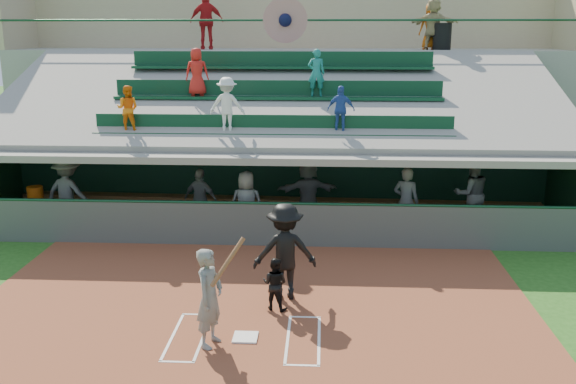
# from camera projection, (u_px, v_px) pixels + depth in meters

# --- Properties ---
(ground) EXTENTS (100.00, 100.00, 0.00)m
(ground) POSITION_uv_depth(u_px,v_px,m) (245.00, 339.00, 11.32)
(ground) COLOR #235317
(ground) RESTS_ON ground
(dirt_slab) EXTENTS (11.00, 9.00, 0.02)m
(dirt_slab) POSITION_uv_depth(u_px,v_px,m) (249.00, 326.00, 11.80)
(dirt_slab) COLOR brown
(dirt_slab) RESTS_ON ground
(home_plate) EXTENTS (0.43, 0.43, 0.03)m
(home_plate) POSITION_uv_depth(u_px,v_px,m) (245.00, 337.00, 11.31)
(home_plate) COLOR silver
(home_plate) RESTS_ON dirt_slab
(batters_box_chalk) EXTENTS (2.65, 1.85, 0.01)m
(batters_box_chalk) POSITION_uv_depth(u_px,v_px,m) (245.00, 338.00, 11.32)
(batters_box_chalk) COLOR white
(batters_box_chalk) RESTS_ON dirt_slab
(dugout_floor) EXTENTS (16.00, 3.50, 0.04)m
(dugout_floor) POSITION_uv_depth(u_px,v_px,m) (274.00, 225.00, 17.85)
(dugout_floor) COLOR gray
(dugout_floor) RESTS_ON ground
(concourse_slab) EXTENTS (20.00, 3.00, 4.60)m
(concourse_slab) POSITION_uv_depth(u_px,v_px,m) (288.00, 112.00, 23.82)
(concourse_slab) COLOR gray
(concourse_slab) RESTS_ON ground
(grandstand) EXTENTS (20.40, 10.40, 7.80)m
(grandstand) POSITION_uv_depth(u_px,v_px,m) (282.00, 125.00, 20.93)
(grandstand) COLOR #4D524D
(grandstand) RESTS_ON ground
(batter_at_plate) EXTENTS (0.92, 0.78, 1.95)m
(batter_at_plate) POSITION_uv_depth(u_px,v_px,m) (210.00, 297.00, 10.87)
(batter_at_plate) COLOR #62645F
(batter_at_plate) RESTS_ON dirt_slab
(catcher) EXTENTS (0.61, 0.54, 1.05)m
(catcher) POSITION_uv_depth(u_px,v_px,m) (275.00, 284.00, 12.37)
(catcher) COLOR black
(catcher) RESTS_ON dirt_slab
(home_umpire) EXTENTS (1.36, 0.91, 1.97)m
(home_umpire) POSITION_uv_depth(u_px,v_px,m) (285.00, 251.00, 12.80)
(home_umpire) COLOR black
(home_umpire) RESTS_ON dirt_slab
(dugout_bench) EXTENTS (15.27, 1.02, 0.46)m
(dugout_bench) POSITION_uv_depth(u_px,v_px,m) (275.00, 206.00, 18.86)
(dugout_bench) COLOR #966336
(dugout_bench) RESTS_ON dugout_floor
(white_table) EXTENTS (0.85, 0.68, 0.68)m
(white_table) POSITION_uv_depth(u_px,v_px,m) (39.00, 214.00, 17.64)
(white_table) COLOR white
(white_table) RESTS_ON dugout_floor
(water_cooler) EXTENTS (0.43, 0.43, 0.43)m
(water_cooler) POSITION_uv_depth(u_px,v_px,m) (35.00, 194.00, 17.49)
(water_cooler) COLOR #C8510B
(water_cooler) RESTS_ON white_table
(dugout_player_a) EXTENTS (1.41, 0.99, 1.99)m
(dugout_player_a) POSITION_uv_depth(u_px,v_px,m) (68.00, 193.00, 17.25)
(dugout_player_a) COLOR #525450
(dugout_player_a) RESTS_ON dugout_floor
(dugout_player_b) EXTENTS (1.06, 0.72, 1.67)m
(dugout_player_b) POSITION_uv_depth(u_px,v_px,m) (201.00, 199.00, 17.19)
(dugout_player_b) COLOR #5B5D58
(dugout_player_b) RESTS_ON dugout_floor
(dugout_player_c) EXTENTS (0.87, 0.58, 1.75)m
(dugout_player_c) POSITION_uv_depth(u_px,v_px,m) (247.00, 204.00, 16.55)
(dugout_player_c) COLOR #5C5E59
(dugout_player_c) RESTS_ON dugout_floor
(dugout_player_d) EXTENTS (1.75, 0.82, 1.82)m
(dugout_player_d) POSITION_uv_depth(u_px,v_px,m) (308.00, 192.00, 17.68)
(dugout_player_d) COLOR #5B5E58
(dugout_player_d) RESTS_ON dugout_floor
(dugout_player_e) EXTENTS (0.77, 0.63, 1.82)m
(dugout_player_e) POSITION_uv_depth(u_px,v_px,m) (406.00, 201.00, 16.70)
(dugout_player_e) COLOR #565954
(dugout_player_e) RESTS_ON dugout_floor
(dugout_player_f) EXTENTS (1.06, 0.88, 1.98)m
(dugout_player_f) POSITION_uv_depth(u_px,v_px,m) (471.00, 194.00, 17.17)
(dugout_player_f) COLOR #5B5E59
(dugout_player_f) RESTS_ON dugout_floor
(trash_bin) EXTENTS (0.61, 0.61, 0.91)m
(trash_bin) POSITION_uv_depth(u_px,v_px,m) (442.00, 37.00, 21.75)
(trash_bin) COLOR black
(trash_bin) RESTS_ON concourse_slab
(concourse_staff_a) EXTENTS (1.23, 0.70, 1.98)m
(concourse_staff_a) POSITION_uv_depth(u_px,v_px,m) (207.00, 21.00, 22.66)
(concourse_staff_a) COLOR red
(concourse_staff_a) RESTS_ON concourse_slab
(concourse_staff_b) EXTENTS (0.85, 0.63, 1.59)m
(concourse_staff_b) POSITION_uv_depth(u_px,v_px,m) (431.00, 26.00, 22.14)
(concourse_staff_b) COLOR #CA580B
(concourse_staff_b) RESTS_ON concourse_slab
(concourse_staff_c) EXTENTS (1.69, 1.12, 1.74)m
(concourse_staff_c) POSITION_uv_depth(u_px,v_px,m) (433.00, 24.00, 21.77)
(concourse_staff_c) COLOR tan
(concourse_staff_c) RESTS_ON concourse_slab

